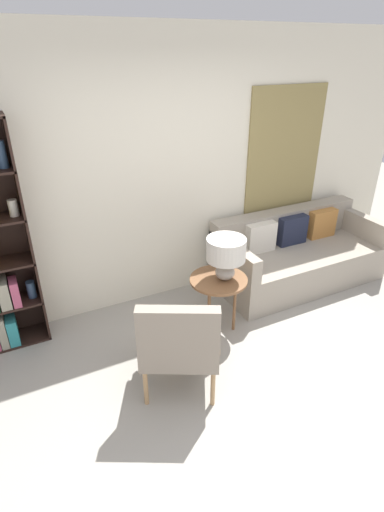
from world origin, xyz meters
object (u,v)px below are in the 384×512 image
at_px(armchair, 179,341).
at_px(couch, 296,256).
at_px(table_lamp, 226,253).
at_px(side_table, 218,284).

distance_m(armchair, couch, 2.23).
bearing_deg(table_lamp, side_table, 151.55).
height_order(couch, table_lamp, table_lamp).
bearing_deg(couch, armchair, -153.02).
xyz_separation_m(armchair, couch, (1.98, 1.01, -0.21)).
relative_size(armchair, table_lamp, 2.19).
bearing_deg(side_table, couch, 18.45).
xyz_separation_m(couch, table_lamp, (-1.26, -0.47, 0.54)).
relative_size(armchair, couch, 0.46).
height_order(armchair, table_lamp, table_lamp).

